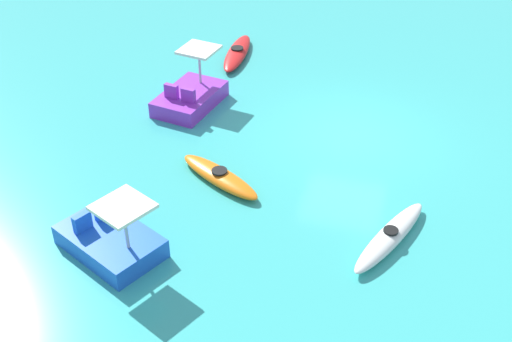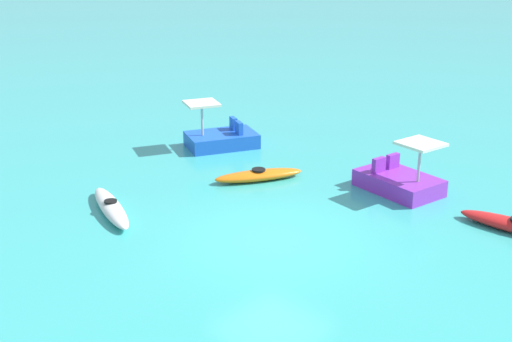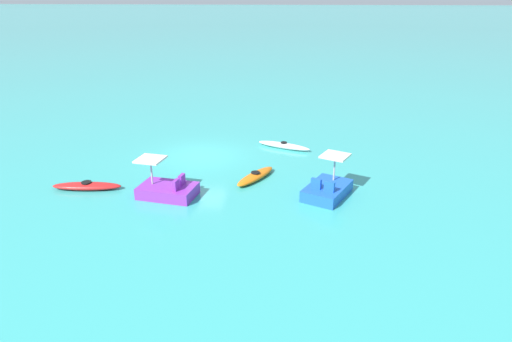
% 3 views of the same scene
% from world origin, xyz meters
% --- Properties ---
extents(ground_plane, '(600.00, 600.00, 0.00)m').
position_xyz_m(ground_plane, '(0.00, 0.00, 0.00)').
color(ground_plane, '#38ADA8').
extents(kayak_white, '(3.12, 1.66, 0.37)m').
position_xyz_m(kayak_white, '(-4.41, -1.73, 0.16)').
color(kayak_white, white).
rests_on(kayak_white, ground_plane).
extents(kayak_orange, '(1.92, 2.77, 0.37)m').
position_xyz_m(kayak_orange, '(-3.26, 2.91, 0.16)').
color(kayak_orange, orange).
rests_on(kayak_orange, ground_plane).
extents(kayak_red, '(3.14, 0.97, 0.37)m').
position_xyz_m(kayak_red, '(4.15, 4.80, 0.16)').
color(kayak_red, red).
rests_on(kayak_red, ground_plane).
extents(pedal_boat_purple, '(2.63, 1.87, 1.68)m').
position_xyz_m(pedal_boat_purple, '(0.36, 5.13, 0.34)').
color(pedal_boat_purple, purple).
rests_on(pedal_boat_purple, ground_plane).
extents(pedal_boat_blue, '(2.38, 2.81, 1.68)m').
position_xyz_m(pedal_boat_blue, '(-6.54, 4.43, 0.34)').
color(pedal_boat_blue, blue).
rests_on(pedal_boat_blue, ground_plane).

